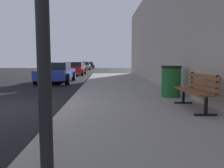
# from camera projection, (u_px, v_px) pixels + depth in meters

# --- Properties ---
(sidewalk) EXTENTS (4.00, 32.00, 0.15)m
(sidewalk) POSITION_uv_depth(u_px,v_px,m) (138.00, 107.00, 5.94)
(sidewalk) COLOR gray
(sidewalk) RESTS_ON ground_plane
(building_wall) EXTENTS (0.70, 32.00, 5.72)m
(building_wall) POSITION_uv_depth(u_px,v_px,m) (221.00, 3.00, 5.73)
(building_wall) COLOR #ADA393
(building_wall) RESTS_ON ground_plane
(bench) EXTENTS (0.53, 1.63, 0.89)m
(bench) POSITION_uv_depth(u_px,v_px,m) (197.00, 89.00, 5.34)
(bench) COLOR brown
(bench) RESTS_ON sidewalk
(trash_bin) EXTENTS (0.66, 0.66, 1.04)m
(trash_bin) POSITION_uv_depth(u_px,v_px,m) (171.00, 81.00, 7.22)
(trash_bin) COLOR #195926
(trash_bin) RESTS_ON sidewalk
(car_blue) EXTENTS (1.99, 4.26, 1.27)m
(car_blue) POSITION_uv_depth(u_px,v_px,m) (57.00, 72.00, 13.66)
(car_blue) COLOR #233899
(car_blue) RESTS_ON ground_plane
(car_red) EXTENTS (2.02, 4.43, 1.27)m
(car_red) POSITION_uv_depth(u_px,v_px,m) (75.00, 68.00, 21.34)
(car_red) COLOR red
(car_red) RESTS_ON ground_plane
(car_green) EXTENTS (1.96, 4.15, 1.27)m
(car_green) POSITION_uv_depth(u_px,v_px,m) (79.00, 67.00, 28.63)
(car_green) COLOR #196638
(car_green) RESTS_ON ground_plane
(car_silver) EXTENTS (1.99, 4.12, 1.43)m
(car_silver) POSITION_uv_depth(u_px,v_px,m) (84.00, 66.00, 34.69)
(car_silver) COLOR #B7B7BF
(car_silver) RESTS_ON ground_plane
(car_black) EXTENTS (2.00, 4.13, 1.27)m
(car_black) POSITION_uv_depth(u_px,v_px,m) (89.00, 65.00, 40.76)
(car_black) COLOR black
(car_black) RESTS_ON ground_plane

